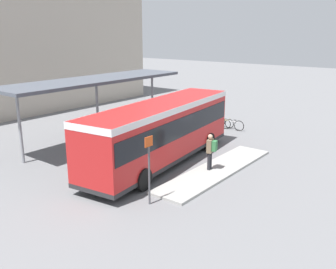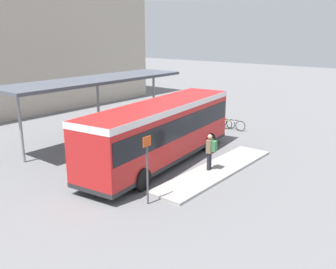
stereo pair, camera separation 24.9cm
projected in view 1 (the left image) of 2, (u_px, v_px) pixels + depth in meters
The scene contains 9 objects.
ground_plane at pixel (162, 163), 19.54m from camera, with size 120.00×120.00×0.00m, color slate.
curb_island at pixel (217, 170), 18.40m from camera, with size 8.37×1.80×0.12m.
city_bus at pixel (162, 129), 19.06m from camera, with size 11.01×3.71×3.18m.
pedestrian_waiting at pixel (211, 149), 18.06m from camera, with size 0.48×0.52×1.77m.
bicycle_white at pixel (232, 125), 26.03m from camera, with size 0.48×1.74×0.75m.
bicycle_yellow at pixel (224, 123), 26.73m from camera, with size 0.48×1.60×0.69m.
bicycle_blue at pixel (214, 120), 27.35m from camera, with size 0.48×1.79×0.77m.
station_shelter at pixel (96, 81), 22.57m from camera, with size 12.31×3.21×3.91m.
platform_sign at pixel (149, 167), 14.49m from camera, with size 0.44×0.08×2.80m.
Camera 1 is at (-14.34, -11.59, 6.65)m, focal length 40.00 mm.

